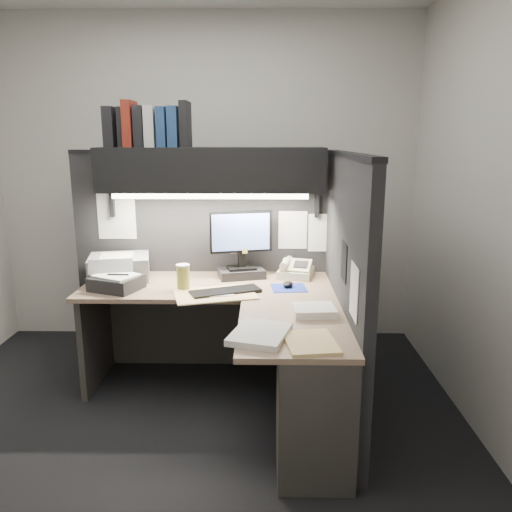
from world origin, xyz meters
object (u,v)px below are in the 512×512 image
telephone (296,270)px  printer (119,267)px  overhead_shelf (212,169)px  notebook_stack (117,283)px  monitor (241,251)px  desk (253,358)px  keyboard (225,292)px  coffee_cup (183,278)px

telephone → printer: bearing=-163.2°
overhead_shelf → notebook_stack: size_ratio=5.16×
telephone → notebook_stack: 1.25m
printer → monitor: bearing=-10.0°
overhead_shelf → printer: (-0.67, -0.05, -0.69)m
printer → notebook_stack: size_ratio=1.37×
desk → printer: bearing=144.1°
monitor → keyboard: 0.43m
keyboard → notebook_stack: bearing=151.6°
keyboard → coffee_cup: 0.31m
overhead_shelf → coffee_cup: overhead_shelf is taller
overhead_shelf → monitor: bearing=-3.7°
coffee_cup → overhead_shelf: bearing=61.0°
printer → notebook_stack: bearing=-91.0°
desk → keyboard: keyboard is taller
desk → telephone: telephone is taller
telephone → printer: 1.27m
keyboard → telephone: size_ratio=1.85×
telephone → keyboard: bearing=-126.0°
notebook_stack → overhead_shelf: bearing=27.5°
keyboard → telephone: bearing=17.4°
coffee_cup → keyboard: bearing=-16.0°
overhead_shelf → notebook_stack: 1.00m
desk → notebook_stack: notebook_stack is taller
desk → telephone: bearing=68.9°
desk → telephone: 0.89m
telephone → notebook_stack: (-1.21, -0.33, -0.00)m
monitor → keyboard: size_ratio=1.07×
desk → overhead_shelf: (-0.30, 0.75, 1.06)m
monitor → notebook_stack: 0.88m
keyboard → printer: 0.86m
coffee_cup → printer: bearing=152.5°
monitor → overhead_shelf: bearing=162.2°
desk → coffee_cup: 0.74m
coffee_cup → desk: bearing=-43.1°
desk → coffee_cup: size_ratio=10.65×
telephone → printer: printer is taller
overhead_shelf → coffee_cup: bearing=-119.0°
coffee_cup → telephone: bearing=22.8°
overhead_shelf → telephone: overhead_shelf is taller
printer → notebook_stack: (0.05, -0.27, -0.04)m
telephone → notebook_stack: bearing=-150.7°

